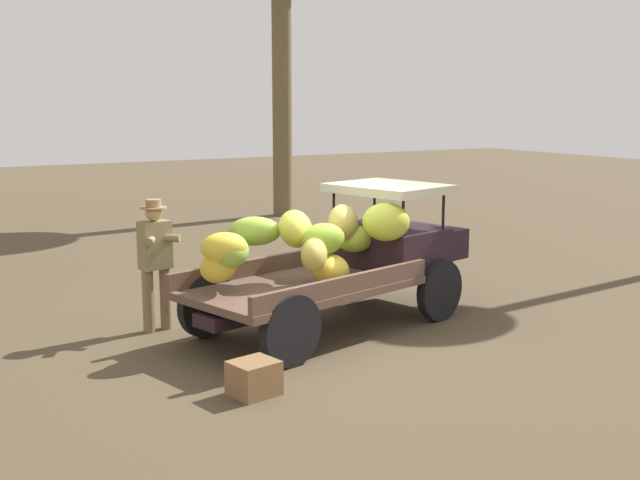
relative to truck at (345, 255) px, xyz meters
The scene contains 5 objects.
ground_plane 1.15m from the truck, 157.41° to the right, with size 60.00×60.00×0.00m, color brown.
truck is the anchor object (origin of this frame).
farmer 2.52m from the truck, 157.15° to the left, with size 0.52×0.49×1.77m.
wooden_crate 2.97m from the truck, 141.16° to the right, with size 0.46×0.41×0.36m, color olive.
loose_banana_bunch 2.30m from the truck, 106.28° to the left, with size 0.58×0.33×0.38m, color yellow.
Camera 1 is at (-5.03, -8.75, 3.04)m, focal length 44.71 mm.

